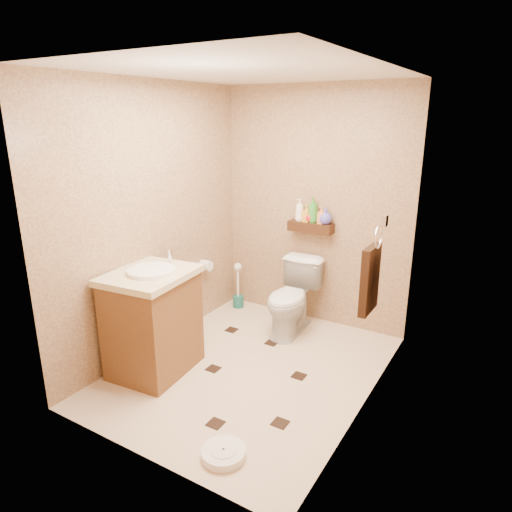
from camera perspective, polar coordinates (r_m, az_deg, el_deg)
The scene contains 20 objects.
ground at distance 4.06m, azimuth -0.75°, elevation -13.96°, with size 2.50×2.50×0.00m, color beige.
wall_back at distance 4.67m, azimuth 7.32°, elevation 5.95°, with size 2.00×0.04×2.40m, color tan.
wall_front at distance 2.66m, azimuth -15.19°, elevation -3.28°, with size 2.00×0.04×2.40m, color tan.
wall_left at distance 4.19m, azimuth -12.57°, elevation 4.37°, with size 0.04×2.50×2.40m, color tan.
wall_right at distance 3.20m, azimuth 14.60°, elevation 0.24°, with size 0.04×2.50×2.40m, color tan.
ceiling at distance 3.49m, azimuth -0.92°, elevation 22.11°, with size 2.00×2.50×0.02m, color silver.
wall_shelf at distance 4.64m, azimuth 6.83°, elevation 3.61°, with size 0.46×0.14×0.10m, color #3C2110.
floor_accents at distance 4.01m, azimuth -0.55°, elevation -14.35°, with size 1.23×1.40×0.01m.
toilet at distance 4.56m, azimuth 4.49°, elevation -5.25°, with size 0.41×0.71×0.73m, color white.
vanity at distance 3.95m, azimuth -12.75°, elevation -7.88°, with size 0.67×0.78×1.03m.
bathroom_scale at distance 3.19m, azimuth -4.08°, elevation -23.36°, with size 0.34×0.34×0.06m.
toilet_brush at distance 5.19m, azimuth -2.26°, elevation -4.49°, with size 0.12×0.12×0.53m.
towel_ring at distance 3.53m, azimuth 14.13°, elevation -2.49°, with size 0.12×0.30×0.76m.
toilet_paper at distance 4.79m, azimuth -6.27°, elevation -1.16°, with size 0.12×0.11×0.12m.
bottle_a at distance 4.65m, azimuth 5.47°, elevation 5.77°, with size 0.09×0.09×0.23m, color white.
bottle_b at distance 4.63m, azimuth 6.36°, elevation 5.34°, with size 0.08×0.08×0.18m, color gold.
bottle_c at distance 4.61m, azimuth 6.83°, elevation 5.07°, with size 0.11×0.11×0.14m, color red.
bottle_d at distance 4.59m, azimuth 7.15°, elevation 5.76°, with size 0.10×0.10×0.26m, color #338D2F.
bottle_e at distance 4.56m, azimuth 8.17°, elevation 5.09°, with size 0.08×0.08×0.17m, color #F68752.
bottle_f at distance 4.55m, azimuth 8.69°, elevation 4.96°, with size 0.13×0.13×0.16m, color #5650C9.
Camera 1 is at (1.83, -2.95, 2.11)m, focal length 32.00 mm.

